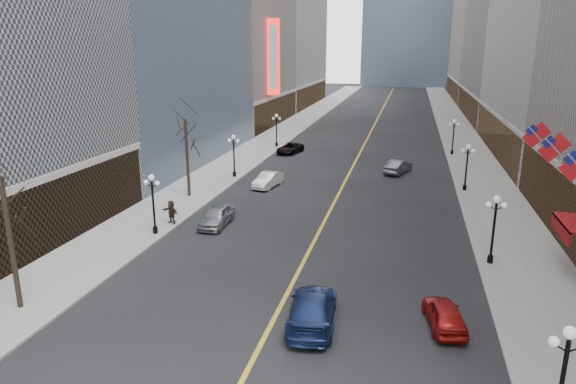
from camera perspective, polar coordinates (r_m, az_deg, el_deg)
The scene contains 23 objects.
sidewalk_east at distance 74.44m, azimuth 19.22°, elevation 4.47°, with size 6.00×230.00×0.15m, color gray.
sidewalk_west at distance 76.73m, azimuth -2.11°, elevation 5.66°, with size 6.00×230.00×0.15m, color gray.
lane_line at distance 84.12m, azimuth 9.02°, elevation 6.32°, with size 0.25×200.00×0.02m, color gold.
streetlamp_east_0 at distance 20.65m, azimuth 28.28°, elevation -17.31°, with size 1.26×0.44×4.52m.
streetlamp_east_1 at distance 34.93m, azimuth 21.96°, elevation -3.14°, with size 1.26×0.44×4.52m.
streetlamp_east_2 at distance 52.20m, azimuth 19.27°, elevation 3.12°, with size 1.26×0.44×4.52m.
streetlamp_east_3 at distance 69.83m, azimuth 17.92°, elevation 6.25°, with size 1.26×0.44×4.52m.
streetlamp_west_1 at distance 38.88m, azimuth -14.78°, elevation -0.64°, with size 1.26×0.44×4.52m.
streetlamp_west_2 at distance 54.92m, azimuth -6.04°, elevation 4.52°, with size 1.26×0.44×4.52m.
streetlamp_west_3 at distance 71.89m, azimuth -1.29°, elevation 7.26°, with size 1.26×0.44×4.52m.
flag_4 at distance 36.51m, azimuth 27.69°, elevation 4.11°, with size 2.87×0.12×2.87m.
flag_5 at distance 41.30m, azimuth 26.08°, elevation 5.47°, with size 2.87×0.12×2.87m.
awning_c at distance 35.82m, azimuth 28.80°, elevation -3.22°, with size 1.40×4.00×0.93m.
theatre_marquee at distance 85.70m, azimuth -1.62°, elevation 14.74°, with size 2.00×0.55×12.00m.
tree_west_near at distance 29.55m, azimuth -29.05°, elevation -0.55°, with size 3.60×3.60×7.92m.
tree_west_far at distance 47.66m, azimuth -11.28°, elevation 6.66°, with size 3.60×3.60×7.92m.
car_nb_near at distance 40.66m, azimuth -7.93°, elevation -2.66°, with size 1.86×4.62×1.58m, color #999CA0.
car_nb_mid at distance 51.47m, azimuth -2.23°, elevation 1.36°, with size 1.56×4.48×1.48m, color silver.
car_nb_far at distance 68.09m, azimuth 0.23°, elevation 4.89°, with size 2.26×4.89×1.36m, color black.
car_sb_near at distance 26.58m, azimuth 2.73°, elevation -12.81°, with size 2.32×5.71×1.66m, color navy.
car_sb_mid at distance 27.47m, azimuth 16.98°, elevation -12.86°, with size 1.63×4.05×1.38m, color maroon.
car_sb_far at distance 58.41m, azimuth 12.13°, elevation 2.79°, with size 1.63×4.67×1.54m, color #494D51.
ped_west_far at distance 41.31m, azimuth -12.85°, elevation -2.18°, with size 1.73×0.50×1.87m, color black.
Camera 1 is at (6.19, -2.79, 13.53)m, focal length 32.00 mm.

